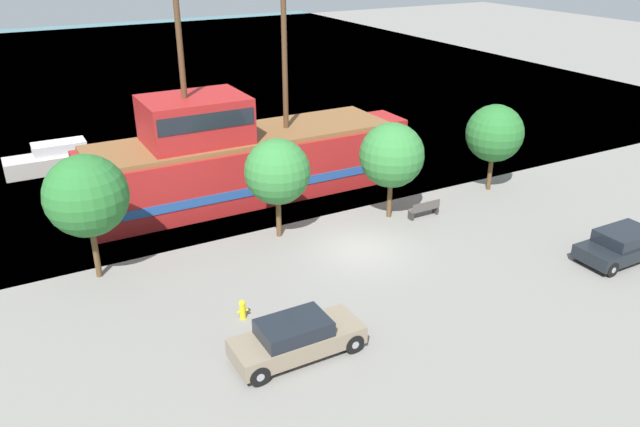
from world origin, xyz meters
The scene contains 12 objects.
ground_plane centered at (0.00, 0.00, 0.00)m, with size 160.00×160.00×0.00m, color gray.
water_surface centered at (0.00, 44.00, 0.00)m, with size 80.00×80.00×0.00m, color teal.
pirate_ship centered at (-2.17, 8.58, 2.11)m, with size 18.06×4.76×11.91m.
moored_boat_dockside centered at (-9.67, 17.47, 0.65)m, with size 7.45×1.85×1.69m.
parked_car_curb_front centered at (-5.98, -5.46, 0.71)m, with size 4.46×1.77×1.40m.
parked_car_curb_mid centered at (9.59, -6.19, 0.68)m, with size 4.59×1.86×1.37m.
fire_hydrant centered at (-6.72, -2.53, 0.41)m, with size 0.42×0.25×0.76m.
bench_promenade_east centered at (4.65, 1.45, 0.43)m, with size 1.64×0.45×0.85m.
tree_row_east centered at (-10.75, 3.21, 3.60)m, with size 3.29×3.29×5.26m.
tree_row_mideast centered at (-2.60, 3.03, 3.20)m, with size 2.99×2.99×4.70m.
tree_row_midwest centered at (3.15, 2.35, 3.23)m, with size 3.14×3.14×4.81m.
tree_row_west centered at (10.06, 2.71, 3.20)m, with size 3.07×3.07×4.75m.
Camera 1 is at (-13.57, -20.86, 13.01)m, focal length 35.00 mm.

